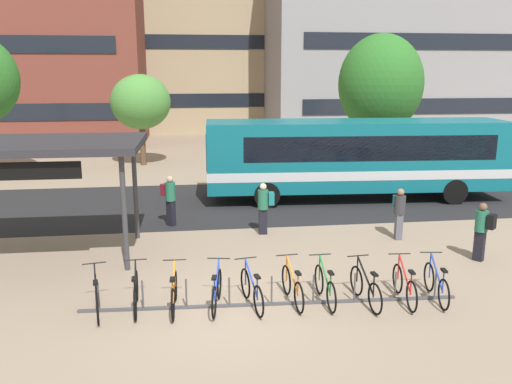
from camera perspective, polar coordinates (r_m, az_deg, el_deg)
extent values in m
plane|color=gray|center=(12.00, -2.97, -12.47)|extent=(200.00, 200.00, 0.00)
cube|color=#232326|center=(20.99, -5.10, -1.22)|extent=(80.00, 7.20, 0.01)
cube|color=#0F6070|center=(21.69, 10.76, 4.05)|extent=(12.12, 3.22, 2.70)
cube|color=silver|center=(21.80, 10.69, 2.36)|extent=(12.14, 3.24, 0.36)
cube|color=black|center=(20.79, -3.87, 7.01)|extent=(1.13, 2.35, 0.40)
cube|color=black|center=(20.90, -5.29, 4.64)|extent=(0.20, 2.19, 1.40)
cube|color=black|center=(20.53, 12.52, 4.61)|extent=(9.83, 0.61, 0.97)
cube|color=black|center=(22.90, 10.73, 5.54)|extent=(9.83, 0.61, 0.97)
cylinder|color=black|center=(20.17, 1.19, -0.31)|extent=(1.02, 0.36, 1.00)
cylinder|color=black|center=(22.41, 0.62, 1.05)|extent=(1.02, 0.36, 1.00)
cylinder|color=black|center=(22.15, 20.73, 0.05)|extent=(1.02, 0.36, 1.00)
cylinder|color=black|center=(24.21, 18.45, 1.28)|extent=(1.02, 0.36, 1.00)
cube|color=#47474C|center=(12.11, 1.70, -12.05)|extent=(8.55, 0.46, 0.06)
cylinder|color=#47474C|center=(12.16, -16.72, -10.86)|extent=(0.04, 0.04, 0.70)
cylinder|color=#47474C|center=(12.00, -12.19, -10.91)|extent=(0.04, 0.04, 0.70)
cylinder|color=#47474C|center=(11.92, -7.57, -10.90)|extent=(0.04, 0.04, 0.70)
cylinder|color=#47474C|center=(11.91, -2.92, -10.82)|extent=(0.04, 0.04, 0.70)
cylinder|color=#47474C|center=(11.98, 1.71, -10.66)|extent=(0.04, 0.04, 0.70)
cylinder|color=#47474C|center=(12.12, 6.25, -10.45)|extent=(0.04, 0.04, 0.70)
cylinder|color=#47474C|center=(12.33, 10.66, -10.18)|extent=(0.04, 0.04, 0.70)
cylinder|color=#47474C|center=(12.61, 14.88, -9.86)|extent=(0.04, 0.04, 0.70)
cylinder|color=#47474C|center=(12.95, 18.90, -9.51)|extent=(0.04, 0.04, 0.70)
torus|color=black|center=(12.58, -16.97, -10.05)|extent=(0.17, 0.70, 0.70)
torus|color=black|center=(11.64, -16.85, -11.97)|extent=(0.17, 0.70, 0.70)
cube|color=black|center=(12.00, -17.01, -9.56)|extent=(0.20, 0.91, 0.58)
cylinder|color=black|center=(11.63, -16.95, -10.58)|extent=(0.03, 0.03, 0.55)
cube|color=black|center=(11.53, -17.03, -9.38)|extent=(0.14, 0.23, 0.05)
cylinder|color=black|center=(12.44, -17.06, -8.75)|extent=(0.04, 0.04, 0.65)
cylinder|color=black|center=(12.33, -17.16, -7.40)|extent=(0.52, 0.12, 0.03)
torus|color=black|center=(12.55, -12.83, -9.84)|extent=(0.08, 0.71, 0.70)
torus|color=black|center=(11.62, -12.98, -11.78)|extent=(0.08, 0.71, 0.70)
cube|color=black|center=(11.98, -12.98, -9.36)|extent=(0.08, 0.92, 0.58)
cylinder|color=black|center=(11.60, -13.03, -10.39)|extent=(0.03, 0.03, 0.55)
cube|color=black|center=(11.50, -13.10, -9.18)|extent=(0.11, 0.23, 0.05)
cylinder|color=black|center=(12.41, -12.90, -8.54)|extent=(0.03, 0.03, 0.65)
cylinder|color=black|center=(12.30, -12.98, -7.18)|extent=(0.52, 0.06, 0.03)
torus|color=black|center=(12.38, -8.74, -9.99)|extent=(0.07, 0.71, 0.70)
torus|color=black|center=(11.45, -9.01, -11.99)|extent=(0.07, 0.71, 0.70)
cube|color=orange|center=(11.80, -8.92, -9.52)|extent=(0.07, 0.92, 0.58)
cylinder|color=orange|center=(11.43, -9.03, -10.58)|extent=(0.03, 0.03, 0.55)
cube|color=black|center=(11.33, -9.08, -9.35)|extent=(0.11, 0.22, 0.05)
cylinder|color=orange|center=(12.24, -8.79, -8.68)|extent=(0.03, 0.03, 0.65)
cylinder|color=black|center=(12.13, -8.85, -7.30)|extent=(0.52, 0.05, 0.03)
torus|color=black|center=(12.36, -4.01, -9.90)|extent=(0.16, 0.70, 0.70)
torus|color=black|center=(11.44, -4.57, -11.88)|extent=(0.16, 0.70, 0.70)
cube|color=#1E3DB2|center=(11.79, -4.30, -9.42)|extent=(0.19, 0.91, 0.58)
cylinder|color=#1E3DB2|center=(11.42, -4.54, -10.47)|extent=(0.03, 0.03, 0.55)
cube|color=black|center=(11.31, -4.56, -9.25)|extent=(0.14, 0.23, 0.05)
cylinder|color=#1E3DB2|center=(12.22, -4.05, -8.58)|extent=(0.04, 0.04, 0.65)
cylinder|color=black|center=(12.11, -4.07, -7.20)|extent=(0.52, 0.12, 0.03)
torus|color=black|center=(12.35, -1.16, -9.89)|extent=(0.16, 0.70, 0.70)
torus|color=black|center=(11.46, 0.28, -11.79)|extent=(0.16, 0.70, 0.70)
cube|color=#1E3DB2|center=(11.79, -0.50, -9.37)|extent=(0.19, 0.91, 0.58)
cylinder|color=#1E3DB2|center=(11.43, 0.13, -10.39)|extent=(0.03, 0.03, 0.55)
cube|color=black|center=(11.33, 0.13, -9.17)|extent=(0.14, 0.23, 0.05)
cylinder|color=#1E3DB2|center=(12.21, -1.14, -8.57)|extent=(0.04, 0.04, 0.65)
cylinder|color=black|center=(12.10, -1.15, -7.19)|extent=(0.52, 0.12, 0.03)
torus|color=black|center=(12.56, 3.31, -9.50)|extent=(0.10, 0.71, 0.70)
torus|color=black|center=(11.67, 4.68, -11.36)|extent=(0.10, 0.71, 0.70)
cube|color=orange|center=(12.01, 3.97, -8.98)|extent=(0.11, 0.92, 0.58)
cylinder|color=orange|center=(11.65, 4.56, -9.98)|extent=(0.03, 0.03, 0.55)
cube|color=black|center=(11.55, 4.59, -8.78)|extent=(0.12, 0.23, 0.05)
cylinder|color=orange|center=(12.43, 3.35, -8.19)|extent=(0.03, 0.03, 0.65)
cylinder|color=black|center=(12.32, 3.37, -6.83)|extent=(0.52, 0.07, 0.03)
torus|color=black|center=(12.66, 6.85, -9.39)|extent=(0.06, 0.70, 0.70)
torus|color=black|center=(11.76, 8.18, -11.25)|extent=(0.06, 0.70, 0.70)
cube|color=#1E7F38|center=(12.10, 7.51, -8.89)|extent=(0.05, 0.92, 0.58)
cylinder|color=#1E7F38|center=(11.74, 8.09, -9.88)|extent=(0.03, 0.03, 0.55)
cube|color=black|center=(11.64, 8.13, -8.68)|extent=(0.10, 0.22, 0.05)
cylinder|color=#1E7F38|center=(12.52, 6.92, -8.10)|extent=(0.03, 0.03, 0.65)
cylinder|color=black|center=(12.41, 6.96, -6.75)|extent=(0.52, 0.04, 0.03)
torus|color=black|center=(12.71, 10.85, -9.44)|extent=(0.10, 0.71, 0.70)
torus|color=black|center=(11.86, 12.80, -11.23)|extent=(0.10, 0.71, 0.70)
cube|color=black|center=(12.18, 11.82, -8.91)|extent=(0.11, 0.92, 0.58)
cylinder|color=black|center=(11.84, 12.66, -9.88)|extent=(0.03, 0.03, 0.55)
cube|color=black|center=(11.74, 12.73, -8.69)|extent=(0.12, 0.23, 0.05)
cylinder|color=black|center=(12.58, 10.94, -8.15)|extent=(0.03, 0.03, 0.65)
cylinder|color=black|center=(12.47, 11.01, -6.81)|extent=(0.52, 0.07, 0.03)
torus|color=black|center=(13.05, 15.11, -9.06)|extent=(0.11, 0.71, 0.70)
torus|color=black|center=(12.16, 16.55, -10.83)|extent=(0.11, 0.71, 0.70)
cube|color=red|center=(12.51, 15.86, -8.55)|extent=(0.11, 0.92, 0.58)
cylinder|color=red|center=(12.15, 16.48, -9.50)|extent=(0.03, 0.03, 0.55)
cube|color=black|center=(12.05, 16.56, -8.34)|extent=(0.12, 0.23, 0.05)
cylinder|color=red|center=(12.92, 15.22, -7.80)|extent=(0.03, 0.03, 0.65)
cylinder|color=black|center=(12.82, 15.30, -6.49)|extent=(0.52, 0.07, 0.03)
torus|color=black|center=(13.37, 18.26, -8.74)|extent=(0.14, 0.70, 0.70)
torus|color=black|center=(12.48, 19.71, -10.45)|extent=(0.14, 0.70, 0.70)
cube|color=#1E3DB2|center=(12.82, 19.04, -8.24)|extent=(0.15, 0.92, 0.58)
cylinder|color=#1E3DB2|center=(12.46, 19.65, -9.15)|extent=(0.03, 0.03, 0.55)
cube|color=black|center=(12.37, 19.75, -8.02)|extent=(0.13, 0.23, 0.05)
cylinder|color=#1E3DB2|center=(13.24, 18.38, -7.51)|extent=(0.04, 0.04, 0.65)
cylinder|color=black|center=(13.13, 18.48, -6.23)|extent=(0.52, 0.10, 0.03)
cylinder|color=#38383D|center=(14.04, -14.10, -2.27)|extent=(0.14, 0.14, 3.10)
cylinder|color=#38383D|center=(16.68, -12.97, 0.20)|extent=(0.14, 0.14, 3.10)
cube|color=#28282D|center=(15.61, -23.69, 4.72)|extent=(6.22, 3.61, 0.20)
cube|color=black|center=(14.24, -25.24, 2.03)|extent=(3.44, 0.12, 0.44)
cube|color=black|center=(15.88, 23.07, -5.39)|extent=(0.32, 0.33, 0.85)
cylinder|color=#23664C|center=(15.68, 23.30, -2.91)|extent=(0.48, 0.48, 0.58)
sphere|color=brown|center=(15.58, 23.43, -1.49)|extent=(0.22, 0.22, 0.22)
cube|color=black|center=(15.59, 24.20, -2.97)|extent=(0.33, 0.32, 0.40)
cube|color=#565660|center=(17.02, 15.21, -3.62)|extent=(0.23, 0.28, 0.83)
cylinder|color=#333338|center=(16.84, 15.36, -1.33)|extent=(0.38, 0.38, 0.58)
sphere|color=#936B4C|center=(16.75, 15.44, -0.01)|extent=(0.22, 0.22, 0.22)
cube|color=#197075|center=(17.08, 15.13, -1.02)|extent=(0.30, 0.21, 0.40)
cube|color=black|center=(18.07, -9.20, -2.27)|extent=(0.33, 0.33, 0.88)
cylinder|color=#23664C|center=(17.88, -9.29, 0.06)|extent=(0.48, 0.48, 0.63)
sphere|color=tan|center=(17.79, -9.34, 1.40)|extent=(0.22, 0.22, 0.22)
cube|color=maroon|center=(18.06, -9.86, 0.27)|extent=(0.32, 0.33, 0.40)
cube|color=black|center=(16.95, 0.76, -3.21)|extent=(0.27, 0.21, 0.83)
cylinder|color=#23664C|center=(16.76, 0.77, -0.82)|extent=(0.35, 0.35, 0.62)
sphere|color=beige|center=(16.66, 0.77, 0.59)|extent=(0.22, 0.22, 0.22)
cube|color=#197075|center=(16.78, 1.65, -0.70)|extent=(0.19, 0.29, 0.40)
cylinder|color=brown|center=(29.14, 13.03, 4.80)|extent=(0.32, 0.32, 2.28)
ellipsoid|color=#2D7028|center=(28.86, 13.37, 11.35)|extent=(4.41, 4.41, 5.15)
cylinder|color=brown|center=(29.92, -12.19, 4.99)|extent=(0.32, 0.32, 2.22)
ellipsoid|color=#4C8E3D|center=(29.69, -12.41, 9.53)|extent=(3.24, 3.24, 2.97)
cube|color=gray|center=(46.84, 17.32, 17.08)|extent=(25.25, 13.46, 17.78)
cube|color=black|center=(40.70, 20.71, 8.73)|extent=(22.22, 0.06, 1.10)
cube|color=black|center=(40.67, 21.23, 14.97)|extent=(22.22, 0.06, 1.10)
cube|color=tan|center=(49.70, -7.79, 14.98)|extent=(16.55, 12.11, 13.82)
cube|color=black|center=(43.65, -7.62, 9.81)|extent=(14.57, 0.06, 1.10)
cube|color=black|center=(43.64, -7.81, 15.86)|extent=(14.57, 0.06, 1.10)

